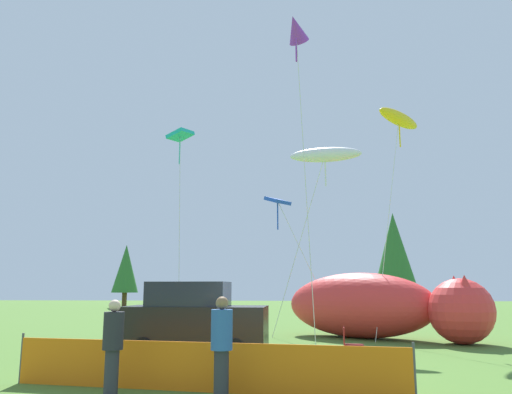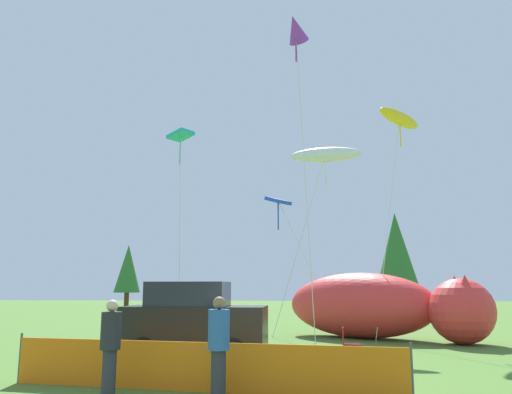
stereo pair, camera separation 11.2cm
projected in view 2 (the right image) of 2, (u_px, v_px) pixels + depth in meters
name	position (u px, v px, depth m)	size (l,w,h in m)	color
ground_plane	(263.00, 367.00, 12.82)	(120.00, 120.00, 0.00)	#4C752D
parked_car	(193.00, 320.00, 14.83)	(4.27, 2.02, 2.17)	black
folding_chair	(349.00, 342.00, 13.35)	(0.57, 0.57, 0.95)	maroon
inflatable_cat	(379.00, 308.00, 19.63)	(7.86, 5.92, 2.58)	red
safety_fence	(198.00, 367.00, 9.82)	(8.05, 1.27, 1.04)	orange
spectator_in_red_shirt	(110.00, 343.00, 9.52)	(0.39, 0.39, 1.78)	#2D2D38
spectator_in_grey_shirt	(219.00, 343.00, 9.21)	(0.40, 0.40, 1.84)	#2D2D38
kite_yellow_hero	(399.00, 119.00, 22.13)	(3.07, 3.64, 9.81)	silver
kite_white_ghost	(325.00, 155.00, 20.28)	(3.80, 1.79, 7.77)	silver
kite_purple_delta	(296.00, 31.00, 18.56)	(1.15, 1.42, 12.10)	silver
kite_blue_box	(279.00, 203.00, 22.39)	(3.30, 1.28, 6.06)	silver
kite_teal_diamond	(181.00, 139.00, 21.61)	(1.43, 3.48, 8.74)	silver
horizon_tree_east	(396.00, 250.00, 42.73)	(3.49, 3.49, 8.34)	brown
horizon_tree_west	(128.00, 269.00, 49.00)	(2.56, 2.56, 6.10)	brown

